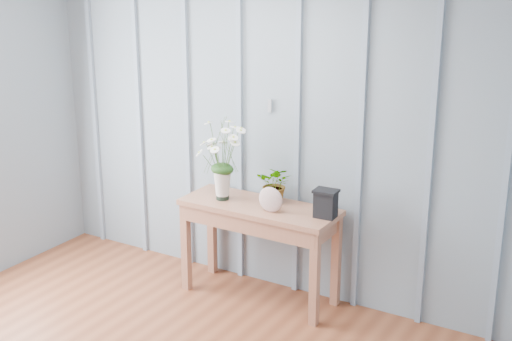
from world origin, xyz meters
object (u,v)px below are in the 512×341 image
Objects in this scene: sideboard at (259,219)px; felt_disc_vessel at (271,200)px; carved_box at (326,203)px; daisy_vase at (222,150)px.

sideboard is 6.32× the size of felt_disc_vessel.
carved_box is (0.38, 0.11, 0.01)m from felt_disc_vessel.
felt_disc_vessel is 0.93× the size of carved_box.
daisy_vase is 0.88m from carved_box.
daisy_vase is 0.54m from felt_disc_vessel.
sideboard is 0.57m from carved_box.
daisy_vase is at bearing -176.21° from carved_box.
daisy_vase is at bearing 170.52° from felt_disc_vessel.
carved_box is at bearing 2.00° from sideboard.
sideboard is at bearing 6.89° from daisy_vase.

